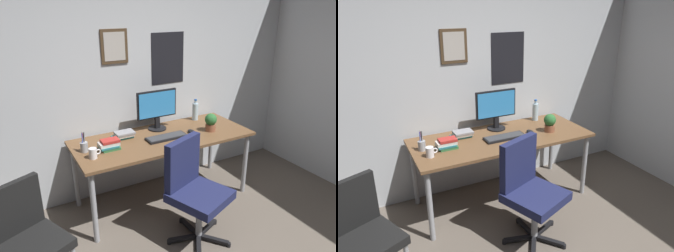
% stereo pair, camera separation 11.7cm
% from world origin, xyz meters
% --- Properties ---
extents(wall_back, '(4.40, 0.10, 2.60)m').
position_xyz_m(wall_back, '(0.00, 2.15, 1.30)').
color(wall_back, silver).
rests_on(wall_back, ground_plane).
extents(desk, '(1.85, 0.76, 0.75)m').
position_xyz_m(desk, '(0.17, 1.69, 0.68)').
color(desk, brown).
rests_on(desk, ground_plane).
extents(office_chair, '(0.59, 0.60, 0.95)m').
position_xyz_m(office_chair, '(0.11, 1.02, 0.53)').
color(office_chair, '#1E234C').
rests_on(office_chair, ground_plane).
extents(side_chair, '(0.55, 0.56, 0.88)m').
position_xyz_m(side_chair, '(-1.25, 1.08, 0.50)').
color(side_chair, black).
rests_on(side_chair, ground_plane).
extents(monitor, '(0.46, 0.20, 0.43)m').
position_xyz_m(monitor, '(0.22, 1.91, 0.98)').
color(monitor, black).
rests_on(monitor, desk).
extents(keyboard, '(0.43, 0.15, 0.03)m').
position_xyz_m(keyboard, '(0.18, 1.63, 0.76)').
color(keyboard, black).
rests_on(keyboard, desk).
extents(computer_mouse, '(0.06, 0.11, 0.04)m').
position_xyz_m(computer_mouse, '(0.48, 1.63, 0.76)').
color(computer_mouse, black).
rests_on(computer_mouse, desk).
extents(water_bottle, '(0.07, 0.07, 0.25)m').
position_xyz_m(water_bottle, '(0.75, 1.96, 0.85)').
color(water_bottle, silver).
rests_on(water_bottle, desk).
extents(coffee_mug_near, '(0.11, 0.07, 0.10)m').
position_xyz_m(coffee_mug_near, '(-0.61, 1.55, 0.79)').
color(coffee_mug_near, white).
rests_on(coffee_mug_near, desk).
extents(potted_plant, '(0.13, 0.13, 0.20)m').
position_xyz_m(potted_plant, '(0.70, 1.58, 0.85)').
color(potted_plant, brown).
rests_on(potted_plant, desk).
extents(pen_cup, '(0.07, 0.07, 0.20)m').
position_xyz_m(pen_cup, '(-0.64, 1.72, 0.80)').
color(pen_cup, '#9EA0A5').
rests_on(pen_cup, desk).
extents(book_stack_left, '(0.19, 0.15, 0.10)m').
position_xyz_m(book_stack_left, '(-0.42, 1.66, 0.79)').
color(book_stack_left, '#33723F').
rests_on(book_stack_left, desk).
extents(book_stack_right, '(0.22, 0.14, 0.07)m').
position_xyz_m(book_stack_right, '(-0.20, 1.85, 0.78)').
color(book_stack_right, '#26727A').
rests_on(book_stack_right, desk).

